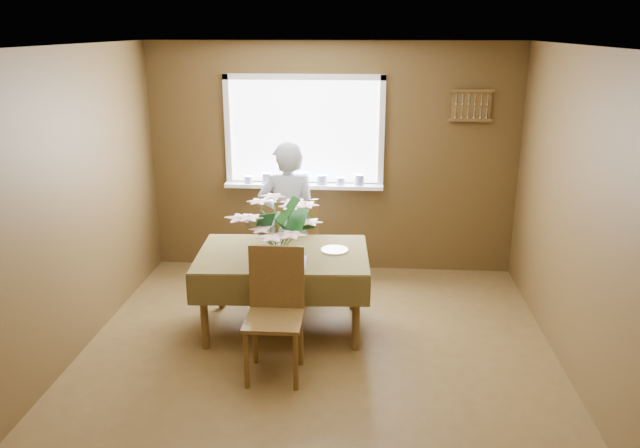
# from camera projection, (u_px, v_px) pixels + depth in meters

# --- Properties ---
(floor) EXTENTS (4.50, 4.50, 0.00)m
(floor) POSITION_uv_depth(u_px,v_px,m) (315.00, 368.00, 5.03)
(floor) COLOR brown
(floor) RESTS_ON ground
(ceiling) EXTENTS (4.50, 4.50, 0.00)m
(ceiling) POSITION_uv_depth(u_px,v_px,m) (314.00, 47.00, 4.27)
(ceiling) COLOR white
(ceiling) RESTS_ON wall_back
(wall_back) EXTENTS (4.00, 0.00, 4.00)m
(wall_back) POSITION_uv_depth(u_px,v_px,m) (332.00, 160.00, 6.79)
(wall_back) COLOR brown
(wall_back) RESTS_ON floor
(wall_front) EXTENTS (4.00, 0.00, 4.00)m
(wall_front) POSITION_uv_depth(u_px,v_px,m) (267.00, 386.00, 2.51)
(wall_front) COLOR brown
(wall_front) RESTS_ON floor
(wall_left) EXTENTS (0.00, 4.50, 4.50)m
(wall_left) POSITION_uv_depth(u_px,v_px,m) (56.00, 215.00, 4.80)
(wall_left) COLOR brown
(wall_left) RESTS_ON floor
(wall_right) EXTENTS (0.00, 4.50, 4.50)m
(wall_right) POSITION_uv_depth(u_px,v_px,m) (590.00, 227.00, 4.50)
(wall_right) COLOR brown
(wall_right) RESTS_ON floor
(window_assembly) EXTENTS (1.72, 0.20, 1.22)m
(window_assembly) POSITION_uv_depth(u_px,v_px,m) (304.00, 152.00, 6.73)
(window_assembly) COLOR white
(window_assembly) RESTS_ON wall_back
(spoon_rack) EXTENTS (0.44, 0.05, 0.33)m
(spoon_rack) POSITION_uv_depth(u_px,v_px,m) (471.00, 106.00, 6.47)
(spoon_rack) COLOR brown
(spoon_rack) RESTS_ON wall_back
(dining_table) EXTENTS (1.56, 1.11, 0.73)m
(dining_table) POSITION_uv_depth(u_px,v_px,m) (283.00, 262.00, 5.52)
(dining_table) COLOR brown
(dining_table) RESTS_ON floor
(chair_far) EXTENTS (0.57, 0.57, 1.02)m
(chair_far) POSITION_uv_depth(u_px,v_px,m) (294.00, 243.00, 6.28)
(chair_far) COLOR brown
(chair_far) RESTS_ON floor
(chair_near) EXTENTS (0.44, 0.44, 1.02)m
(chair_near) POSITION_uv_depth(u_px,v_px,m) (275.00, 307.00, 4.84)
(chair_near) COLOR brown
(chair_near) RESTS_ON floor
(seated_woman) EXTENTS (0.62, 0.45, 1.60)m
(seated_woman) POSITION_uv_depth(u_px,v_px,m) (288.00, 222.00, 6.13)
(seated_woman) COLOR white
(seated_woman) RESTS_ON floor
(flower_bouquet) EXTENTS (0.62, 0.62, 0.53)m
(flower_bouquet) POSITION_uv_depth(u_px,v_px,m) (278.00, 224.00, 5.15)
(flower_bouquet) COLOR white
(flower_bouquet) RESTS_ON dining_table
(side_plate) EXTENTS (0.31, 0.31, 0.01)m
(side_plate) POSITION_uv_depth(u_px,v_px,m) (335.00, 250.00, 5.55)
(side_plate) COLOR white
(side_plate) RESTS_ON dining_table
(table_knife) EXTENTS (0.11, 0.23, 0.00)m
(table_knife) POSITION_uv_depth(u_px,v_px,m) (298.00, 258.00, 5.35)
(table_knife) COLOR silver
(table_knife) RESTS_ON dining_table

